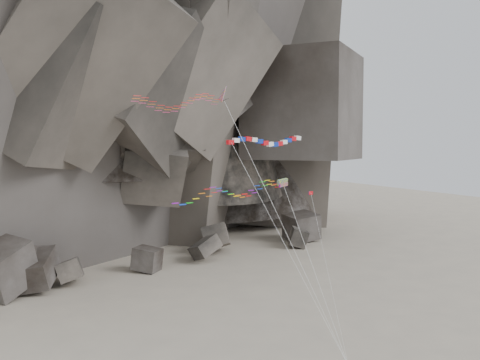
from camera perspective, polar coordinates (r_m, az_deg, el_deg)
ground at (r=59.36m, az=3.10°, el=-16.97°), size 260.00×260.00×0.00m
headland at (r=119.52m, az=-18.77°, el=14.60°), size 110.00×70.00×84.00m
boulder_field at (r=85.19m, az=-14.72°, el=-8.48°), size 68.21×14.29×8.57m
delta_kite at (r=49.10m, az=-6.83°, el=8.36°), size 15.52×12.97×25.16m
banner_kite at (r=60.49m, az=2.85°, el=4.07°), size 10.49×16.49×20.09m
parafoil_kite at (r=52.60m, az=-1.30°, el=-1.23°), size 14.71×12.23×15.68m
pennant_kite at (r=58.46m, az=8.10°, el=-4.02°), size 6.98×12.40×13.91m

